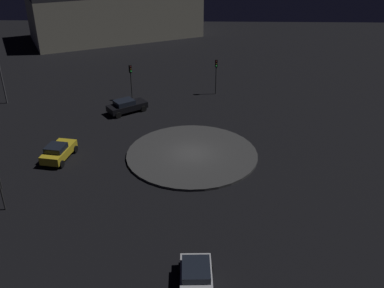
% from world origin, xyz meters
% --- Properties ---
extents(ground_plane, '(117.92, 117.92, 0.00)m').
position_xyz_m(ground_plane, '(0.00, 0.00, 0.00)').
color(ground_plane, black).
extents(roundabout_island, '(11.92, 11.92, 0.22)m').
position_xyz_m(roundabout_island, '(0.00, 0.00, 0.11)').
color(roundabout_island, '#383838').
rests_on(roundabout_island, ground_plane).
extents(car_black, '(4.05, 4.55, 1.50)m').
position_xyz_m(car_black, '(9.64, 7.56, 0.78)').
color(car_black, black).
rests_on(car_black, ground_plane).
extents(car_yellow, '(4.08, 2.52, 1.54)m').
position_xyz_m(car_yellow, '(-1.07, 11.88, 0.79)').
color(car_yellow, gold).
rests_on(car_yellow, ground_plane).
extents(car_silver, '(4.25, 2.23, 1.34)m').
position_xyz_m(car_silver, '(-15.90, -0.70, 0.71)').
color(car_silver, silver).
rests_on(car_silver, ground_plane).
extents(traffic_light_northeast, '(0.40, 0.37, 4.25)m').
position_xyz_m(traffic_light_northeast, '(13.48, 7.55, 3.02)').
color(traffic_light_northeast, '#2D2D2D').
rests_on(traffic_light_northeast, ground_plane).
extents(traffic_light_east, '(0.38, 0.33, 4.33)m').
position_xyz_m(traffic_light_east, '(15.64, -2.46, 3.08)').
color(traffic_light_east, '#2D2D2D').
rests_on(traffic_light_east, ground_plane).
extents(store_building, '(24.96, 32.01, 8.60)m').
position_xyz_m(store_building, '(44.71, 15.20, 4.30)').
color(store_building, '#B7B299').
rests_on(store_building, ground_plane).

